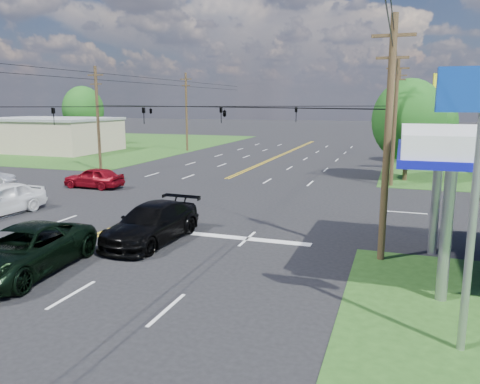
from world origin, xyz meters
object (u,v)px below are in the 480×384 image
at_px(pole_se, 388,138).
at_px(suv_black, 152,223).
at_px(retail_nw, 49,136).
at_px(pole_ne, 395,121).
at_px(tree_right_a, 408,120).
at_px(pole_nw, 98,117).
at_px(tree_right_b, 432,123).
at_px(pole_left_far, 186,111).
at_px(pole_right_far, 397,112).
at_px(tree_far_l, 83,110).
at_px(pickup_dkgreen, 23,251).

relative_size(pole_se, suv_black, 1.60).
relative_size(retail_nw, pole_ne, 1.68).
xyz_separation_m(retail_nw, pole_se, (43.00, -31.00, 2.92)).
bearing_deg(tree_right_a, pole_nw, -173.66).
height_order(pole_nw, tree_right_b, pole_nw).
bearing_deg(tree_right_b, pole_left_far, 172.28).
distance_m(tree_right_b, suv_black, 36.50).
bearing_deg(retail_nw, pole_right_far, 7.94).
bearing_deg(tree_right_b, pole_ne, -103.13).
bearing_deg(pole_left_far, tree_right_a, -30.65).
bearing_deg(tree_far_l, pole_right_far, -5.08).
bearing_deg(pole_nw, suv_black, -49.52).
bearing_deg(suv_black, pickup_dkgreen, -112.75).
bearing_deg(pole_nw, pole_right_far, 36.16).
distance_m(pole_nw, suv_black, 24.98).
height_order(pole_se, pole_left_far, pole_left_far).
xyz_separation_m(pole_ne, suv_black, (-10.00, -18.75, -4.06)).
height_order(tree_far_l, pickup_dkgreen, tree_far_l).
height_order(tree_right_a, tree_far_l, tree_far_l).
height_order(pole_se, tree_right_b, pole_se).
xyz_separation_m(pole_right_far, suv_black, (-10.00, -37.75, -4.31)).
relative_size(pole_left_far, tree_right_b, 1.41).
relative_size(retail_nw, pickup_dkgreen, 2.55).
distance_m(tree_far_l, suv_black, 54.65).
bearing_deg(tree_right_a, retail_nw, 167.20).
xyz_separation_m(retail_nw, tree_far_l, (-2.00, 10.00, 3.19)).
relative_size(pole_ne, tree_right_b, 1.34).
bearing_deg(pole_right_far, retail_nw, -172.06).
distance_m(pole_se, suv_black, 10.82).
xyz_separation_m(tree_far_l, suv_black, (35.00, -41.75, -4.33)).
distance_m(pole_nw, pole_left_far, 19.00).
xyz_separation_m(retail_nw, suv_black, (33.00, -31.75, -1.14)).
distance_m(retail_nw, tree_right_b, 46.60).
height_order(retail_nw, pole_nw, pole_nw).
distance_m(pole_se, pole_left_far, 45.22).
height_order(pole_se, pickup_dkgreen, pole_se).
bearing_deg(pickup_dkgreen, tree_right_a, 57.84).
bearing_deg(pole_ne, retail_nw, 163.18).
height_order(pole_left_far, suv_black, pole_left_far).
relative_size(pole_right_far, tree_far_l, 1.15).
bearing_deg(retail_nw, pole_nw, -37.41).
distance_m(tree_right_a, tree_right_b, 12.27).
bearing_deg(pole_right_far, tree_right_a, -86.42).
xyz_separation_m(pole_ne, tree_right_a, (1.00, 3.00, -0.05)).
distance_m(pole_nw, pole_ne, 26.00).
relative_size(tree_far_l, pickup_dkgreen, 1.39).
bearing_deg(pole_ne, pole_se, -90.00).
distance_m(retail_nw, tree_right_a, 45.21).
bearing_deg(pole_nw, pole_left_far, 90.00).
bearing_deg(tree_right_b, retail_nw, -177.54).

